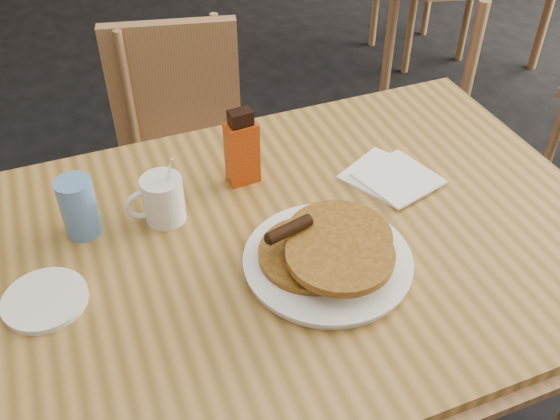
% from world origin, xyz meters
% --- Properties ---
extents(main_table, '(1.34, 0.93, 0.75)m').
position_xyz_m(main_table, '(0.02, 0.04, 0.71)').
color(main_table, '#A5793A').
rests_on(main_table, floor).
extents(chair_main_far, '(0.47, 0.47, 0.84)m').
position_xyz_m(chair_main_far, '(0.03, 0.78, 0.50)').
color(chair_main_far, '#A6714E').
rests_on(chair_main_far, floor).
extents(pancake_plate, '(0.31, 0.31, 0.09)m').
position_xyz_m(pancake_plate, '(0.07, -0.05, 0.77)').
color(pancake_plate, white).
rests_on(pancake_plate, main_table).
extents(coffee_mug, '(0.11, 0.08, 0.15)m').
position_xyz_m(coffee_mug, '(-0.17, 0.19, 0.80)').
color(coffee_mug, white).
rests_on(coffee_mug, main_table).
extents(syrup_bottle, '(0.07, 0.04, 0.17)m').
position_xyz_m(syrup_bottle, '(0.02, 0.24, 0.83)').
color(syrup_bottle, maroon).
rests_on(syrup_bottle, main_table).
extents(napkin_stack, '(0.20, 0.21, 0.01)m').
position_xyz_m(napkin_stack, '(0.30, 0.12, 0.76)').
color(napkin_stack, white).
rests_on(napkin_stack, main_table).
extents(blue_tumbler, '(0.08, 0.08, 0.12)m').
position_xyz_m(blue_tumbler, '(-0.32, 0.22, 0.81)').
color(blue_tumbler, '#5788CC').
rests_on(blue_tumbler, main_table).
extents(side_saucer, '(0.19, 0.19, 0.01)m').
position_xyz_m(side_saucer, '(-0.42, 0.06, 0.76)').
color(side_saucer, white).
rests_on(side_saucer, main_table).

